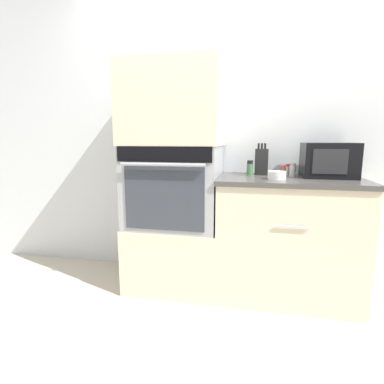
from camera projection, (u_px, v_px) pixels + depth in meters
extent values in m
plane|color=beige|center=(214.00, 307.00, 2.20)|extent=(12.00, 12.00, 0.00)
cube|color=silver|center=(225.00, 135.00, 2.59)|extent=(8.00, 0.05, 2.50)
cube|color=beige|center=(175.00, 254.00, 2.52)|extent=(0.74, 0.60, 0.53)
cube|color=#9EA0A5|center=(175.00, 186.00, 2.42)|extent=(0.72, 0.59, 0.64)
cube|color=black|center=(163.00, 154.00, 2.08)|extent=(0.69, 0.01, 0.11)
cube|color=#33E54C|center=(163.00, 154.00, 2.08)|extent=(0.09, 0.00, 0.03)
cube|color=#333842|center=(164.00, 198.00, 2.14)|extent=(0.59, 0.01, 0.47)
cylinder|color=#9EA0A5|center=(162.00, 165.00, 2.07)|extent=(0.61, 0.02, 0.02)
cube|color=beige|center=(174.00, 106.00, 2.31)|extent=(0.74, 0.60, 0.61)
cube|color=beige|center=(287.00, 240.00, 2.31)|extent=(1.04, 0.60, 0.90)
cube|color=#474442|center=(290.00, 180.00, 2.23)|extent=(1.06, 0.63, 0.03)
cylinder|color=#B7B7BC|center=(293.00, 227.00, 1.98)|extent=(0.22, 0.01, 0.01)
cube|color=black|center=(328.00, 160.00, 2.23)|extent=(0.37, 0.31, 0.26)
cube|color=#28282B|center=(330.00, 162.00, 2.09)|extent=(0.23, 0.01, 0.17)
cube|color=black|center=(261.00, 162.00, 2.42)|extent=(0.10, 0.11, 0.21)
cylinder|color=black|center=(259.00, 146.00, 2.40)|extent=(0.02, 0.02, 0.04)
cylinder|color=black|center=(262.00, 146.00, 2.39)|extent=(0.02, 0.02, 0.04)
cylinder|color=black|center=(265.00, 146.00, 2.39)|extent=(0.02, 0.02, 0.04)
cylinder|color=white|center=(277.00, 175.00, 2.15)|extent=(0.13, 0.13, 0.06)
cylinder|color=silver|center=(292.00, 171.00, 2.29)|extent=(0.05, 0.05, 0.08)
cylinder|color=#B7B7BC|center=(293.00, 165.00, 2.28)|extent=(0.04, 0.04, 0.02)
cylinder|color=#427047|center=(250.00, 170.00, 2.35)|extent=(0.05, 0.05, 0.09)
cylinder|color=black|center=(250.00, 162.00, 2.34)|extent=(0.05, 0.05, 0.03)
cylinder|color=silver|center=(287.00, 171.00, 2.36)|extent=(0.04, 0.04, 0.07)
cylinder|color=red|center=(288.00, 165.00, 2.35)|extent=(0.03, 0.03, 0.02)
cylinder|color=brown|center=(283.00, 173.00, 2.24)|extent=(0.04, 0.04, 0.07)
cylinder|color=red|center=(283.00, 167.00, 2.23)|extent=(0.03, 0.03, 0.02)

